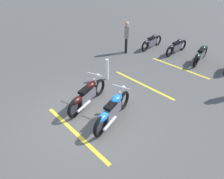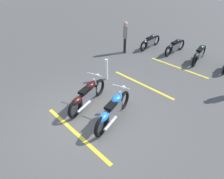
% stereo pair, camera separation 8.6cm
% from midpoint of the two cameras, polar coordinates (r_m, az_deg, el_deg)
% --- Properties ---
extents(ground_plane, '(60.00, 60.00, 0.00)m').
position_cam_midpoint_polar(ground_plane, '(6.93, -6.41, -8.28)').
color(ground_plane, '#514F4C').
extents(motorcycle_bright_foreground, '(2.19, 0.80, 1.04)m').
position_cam_midpoint_polar(motorcycle_bright_foreground, '(6.54, 0.46, -5.64)').
color(motorcycle_bright_foreground, black).
rests_on(motorcycle_bright_foreground, ground).
extents(motorcycle_dark_foreground, '(2.19, 0.81, 1.04)m').
position_cam_midpoint_polar(motorcycle_dark_foreground, '(7.30, -6.64, -1.46)').
color(motorcycle_dark_foreground, black).
rests_on(motorcycle_dark_foreground, ground).
extents(motorcycle_row_center, '(2.18, 0.43, 0.82)m').
position_cam_midpoint_polar(motorcycle_row_center, '(11.65, 23.55, 8.96)').
color(motorcycle_row_center, black).
rests_on(motorcycle_row_center, ground).
extents(motorcycle_row_right, '(2.06, 0.28, 0.78)m').
position_cam_midpoint_polar(motorcycle_row_right, '(12.41, 17.55, 11.30)').
color(motorcycle_row_right, black).
rests_on(motorcycle_row_right, ground).
extents(motorcycle_row_far_right, '(2.07, 0.27, 0.78)m').
position_cam_midpoint_polar(motorcycle_row_far_right, '(12.89, 11.04, 12.90)').
color(motorcycle_row_far_right, black).
rests_on(motorcycle_row_far_right, ground).
extents(bystander_secondary, '(0.31, 0.31, 1.76)m').
position_cam_midpoint_polar(bystander_secondary, '(11.86, 4.22, 14.61)').
color(bystander_secondary, black).
rests_on(bystander_secondary, ground).
extents(bollard_post, '(0.14, 0.14, 0.95)m').
position_cam_midpoint_polar(bollard_post, '(9.00, -1.12, 5.56)').
color(bollard_post, white).
rests_on(bollard_post, ground).
extents(parking_stripe_near, '(0.37, 3.20, 0.01)m').
position_cam_midpoint_polar(parking_stripe_near, '(6.50, -9.73, -11.73)').
color(parking_stripe_near, yellow).
rests_on(parking_stripe_near, ground).
extents(parking_stripe_mid, '(0.37, 3.20, 0.01)m').
position_cam_midpoint_polar(parking_stripe_mid, '(8.90, 8.73, 1.40)').
color(parking_stripe_mid, yellow).
rests_on(parking_stripe_mid, ground).
extents(parking_stripe_far, '(0.37, 3.20, 0.01)m').
position_cam_midpoint_polar(parking_stripe_far, '(10.80, 18.25, 5.75)').
color(parking_stripe_far, yellow).
rests_on(parking_stripe_far, ground).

